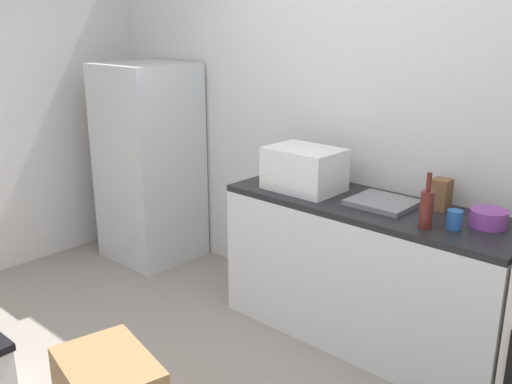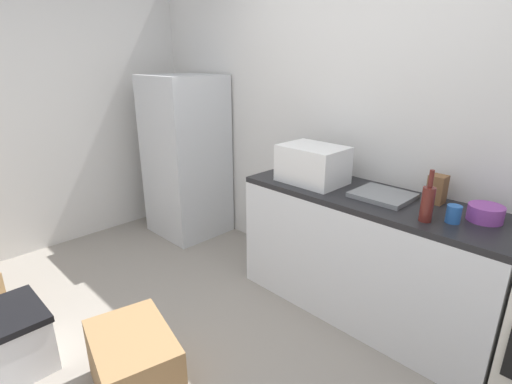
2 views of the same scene
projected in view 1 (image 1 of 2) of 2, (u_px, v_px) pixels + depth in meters
wall_back at (362, 123)px, 3.68m from camera, size 5.00×0.10×2.60m
kitchen_counter at (366, 272)px, 3.49m from camera, size 1.80×0.60×0.90m
refrigerator at (149, 163)px, 4.66m from camera, size 0.68×0.66×1.61m
microwave at (304, 169)px, 3.59m from camera, size 0.46×0.34×0.27m
sink_basin at (383, 202)px, 3.32m from camera, size 0.36×0.32×0.03m
wine_bottle at (427, 208)px, 2.93m from camera, size 0.07×0.07×0.30m
coffee_mug at (455, 220)px, 2.94m from camera, size 0.08×0.08×0.10m
knife_block at (441, 194)px, 3.23m from camera, size 0.10×0.10×0.18m
mixing_bowl at (489, 218)px, 2.97m from camera, size 0.19×0.19×0.09m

